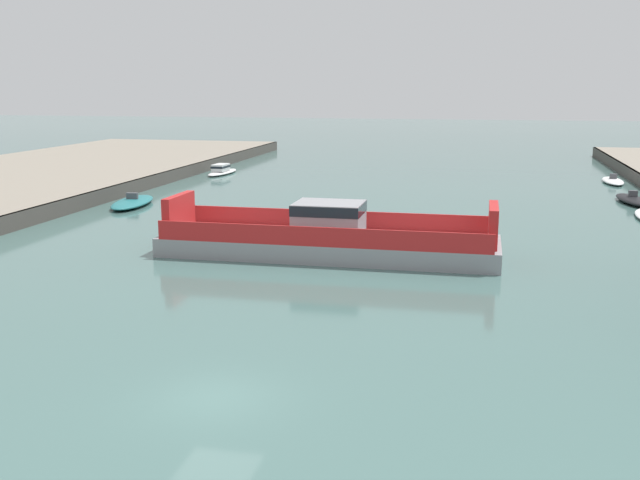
{
  "coord_description": "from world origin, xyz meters",
  "views": [
    {
      "loc": [
        8.08,
        -21.08,
        9.88
      ],
      "look_at": [
        0.0,
        15.67,
        2.0
      ],
      "focal_mm": 41.71,
      "sensor_mm": 36.0,
      "label": 1
    }
  ],
  "objects_px": {
    "moored_boat_far_right": "(632,200)",
    "moored_boat_near_left": "(132,202)",
    "moored_boat_mid_left": "(222,170)",
    "chain_ferry": "(329,238)",
    "moored_boat_mid_right": "(613,181)"
  },
  "relations": [
    {
      "from": "moored_boat_near_left",
      "to": "moored_boat_far_right",
      "type": "relative_size",
      "value": 1.14
    },
    {
      "from": "chain_ferry",
      "to": "moored_boat_near_left",
      "type": "distance_m",
      "value": 24.37
    },
    {
      "from": "moored_boat_near_left",
      "to": "moored_boat_mid_left",
      "type": "bearing_deg",
      "value": 90.78
    },
    {
      "from": "moored_boat_far_right",
      "to": "chain_ferry",
      "type": "bearing_deg",
      "value": -130.69
    },
    {
      "from": "moored_boat_far_right",
      "to": "moored_boat_near_left",
      "type": "bearing_deg",
      "value": -165.81
    },
    {
      "from": "chain_ferry",
      "to": "moored_boat_far_right",
      "type": "xyz_separation_m",
      "value": [
        21.23,
        24.69,
        -0.69
      ]
    },
    {
      "from": "moored_boat_mid_right",
      "to": "chain_ferry",
      "type": "bearing_deg",
      "value": -119.58
    },
    {
      "from": "moored_boat_mid_right",
      "to": "moored_boat_near_left",
      "type": "bearing_deg",
      "value": -149.93
    },
    {
      "from": "moored_boat_near_left",
      "to": "chain_ferry",
      "type": "bearing_deg",
      "value": -36.08
    },
    {
      "from": "moored_boat_mid_left",
      "to": "moored_boat_far_right",
      "type": "distance_m",
      "value": 43.03
    },
    {
      "from": "chain_ferry",
      "to": "moored_boat_near_left",
      "type": "xyz_separation_m",
      "value": [
        -19.69,
        14.34,
        -0.7
      ]
    },
    {
      "from": "chain_ferry",
      "to": "moored_boat_mid_left",
      "type": "xyz_separation_m",
      "value": [
        -20.0,
        37.01,
        -0.56
      ]
    },
    {
      "from": "moored_boat_mid_right",
      "to": "moored_boat_far_right",
      "type": "distance_m",
      "value": 13.66
    },
    {
      "from": "chain_ferry",
      "to": "moored_boat_mid_right",
      "type": "height_order",
      "value": "chain_ferry"
    },
    {
      "from": "moored_boat_mid_right",
      "to": "moored_boat_mid_left",
      "type": "bearing_deg",
      "value": -178.16
    }
  ]
}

